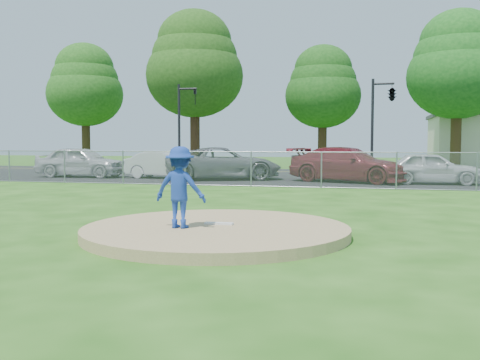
% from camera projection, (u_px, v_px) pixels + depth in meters
% --- Properties ---
extents(ground, '(120.00, 120.00, 0.00)m').
position_uv_depth(ground, '(290.00, 192.00, 20.55)').
color(ground, '#1F5111').
rests_on(ground, ground).
extents(pitchers_mound, '(5.40, 5.40, 0.20)m').
position_uv_depth(pitchers_mound, '(216.00, 231.00, 10.87)').
color(pitchers_mound, '#A28659').
rests_on(pitchers_mound, ground).
extents(pitching_rubber, '(0.60, 0.15, 0.04)m').
position_uv_depth(pitching_rubber, '(219.00, 223.00, 11.05)').
color(pitching_rubber, white).
rests_on(pitching_rubber, pitchers_mound).
extents(chain_link_fence, '(40.00, 0.06, 1.50)m').
position_uv_depth(chain_link_fence, '(297.00, 170.00, 22.44)').
color(chain_link_fence, gray).
rests_on(chain_link_fence, ground).
extents(parking_lot, '(50.00, 8.00, 0.01)m').
position_uv_depth(parking_lot, '(310.00, 180.00, 26.85)').
color(parking_lot, black).
rests_on(parking_lot, ground).
extents(street, '(60.00, 7.00, 0.01)m').
position_uv_depth(street, '(323.00, 172.00, 34.10)').
color(street, black).
rests_on(street, ground).
extents(tree_far_left, '(6.72, 6.72, 10.74)m').
position_uv_depth(tree_far_left, '(85.00, 85.00, 47.63)').
color(tree_far_left, '#332112').
rests_on(tree_far_left, ground).
extents(tree_left, '(7.84, 7.84, 12.53)m').
position_uv_depth(tree_left, '(195.00, 64.00, 42.96)').
color(tree_left, '#341E12').
rests_on(tree_left, ground).
extents(tree_center, '(6.16, 6.16, 9.84)m').
position_uv_depth(tree_center, '(323.00, 87.00, 43.57)').
color(tree_center, '#331E12').
rests_on(tree_center, ground).
extents(tree_right, '(7.28, 7.28, 11.63)m').
position_uv_depth(tree_right, '(458.00, 64.00, 39.14)').
color(tree_right, '#382514').
rests_on(tree_right, ground).
extents(traffic_signal_left, '(1.28, 0.20, 5.60)m').
position_uv_depth(traffic_signal_left, '(183.00, 120.00, 34.05)').
color(traffic_signal_left, black).
rests_on(traffic_signal_left, ground).
extents(traffic_signal_center, '(1.42, 2.48, 5.60)m').
position_uv_depth(traffic_signal_center, '(390.00, 96.00, 30.89)').
color(traffic_signal_center, black).
rests_on(traffic_signal_center, ground).
extents(pitcher, '(1.07, 0.65, 1.62)m').
position_uv_depth(pitcher, '(180.00, 187.00, 10.56)').
color(pitcher, navy).
rests_on(pitcher, pitchers_mound).
extents(traffic_cone, '(0.34, 0.34, 0.66)m').
position_uv_depth(traffic_cone, '(188.00, 173.00, 27.39)').
color(traffic_cone, orange).
rests_on(traffic_cone, parking_lot).
extents(parked_car_silver, '(4.96, 2.02, 1.69)m').
position_uv_depth(parked_car_silver, '(81.00, 162.00, 29.24)').
color(parked_car_silver, silver).
rests_on(parked_car_silver, parking_lot).
extents(parked_car_white, '(4.45, 1.87, 1.43)m').
position_uv_depth(parked_car_white, '(166.00, 165.00, 28.29)').
color(parked_car_white, silver).
rests_on(parked_car_white, parking_lot).
extents(parked_car_gray, '(6.51, 4.79, 1.65)m').
position_uv_depth(parked_car_gray, '(223.00, 163.00, 27.27)').
color(parked_car_gray, slate).
rests_on(parked_car_gray, parking_lot).
extents(parked_car_darkred, '(6.22, 4.20, 1.67)m').
position_uv_depth(parked_car_darkred, '(348.00, 165.00, 25.50)').
color(parked_car_darkred, maroon).
rests_on(parked_car_darkred, parking_lot).
extents(parked_car_pearl, '(4.35, 1.85, 1.46)m').
position_uv_depth(parked_car_pearl, '(431.00, 168.00, 24.31)').
color(parked_car_pearl, silver).
rests_on(parked_car_pearl, parking_lot).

